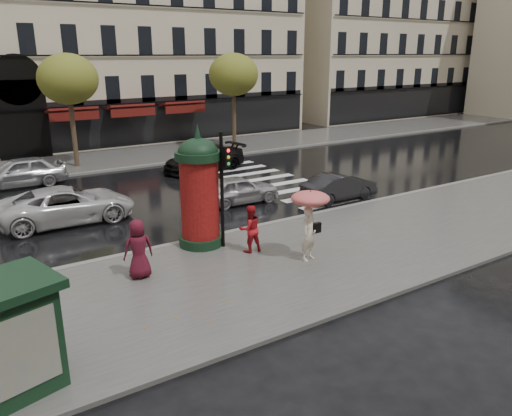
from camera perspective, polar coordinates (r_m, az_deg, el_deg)
ground at (r=16.80m, az=2.34°, el=-5.97°), size 160.00×160.00×0.00m
near_sidewalk at (r=16.40m, az=3.35°, el=-6.35°), size 90.00×7.00×0.12m
far_sidewalk at (r=33.47m, az=-16.82°, el=5.25°), size 90.00×6.00×0.12m
near_kerb at (r=19.12m, az=-2.85°, el=-2.78°), size 90.00×0.25×0.14m
far_kerb at (r=30.65m, az=-15.20°, el=4.35°), size 90.00×0.25×0.14m
zebra_crossing at (r=27.55m, az=1.04°, el=3.40°), size 3.60×11.75×0.01m
bldg_far_right at (r=60.65m, az=13.22°, el=21.33°), size 24.00×14.00×22.90m
tree_far_left at (r=31.38m, az=-20.69°, el=13.58°), size 3.40×3.40×6.64m
tree_far_right at (r=35.48m, az=-2.58°, el=14.94°), size 3.40×3.40×6.64m
woman_umbrella at (r=16.08m, az=6.18°, el=-0.67°), size 1.25×1.25×2.39m
woman_red at (r=16.89m, az=-0.71°, el=-2.38°), size 0.86×0.71×1.65m
man_burgundy at (r=15.35m, az=-13.30°, el=-4.58°), size 0.94×0.66×1.83m
morris_column at (r=17.27m, az=-6.49°, el=2.23°), size 1.59×1.59×4.29m
traffic_light at (r=16.86m, az=-3.74°, el=3.31°), size 0.30×0.40×4.04m
newsstand at (r=11.17m, az=-26.57°, el=-12.98°), size 2.34×2.12×2.38m
car_silver at (r=22.83m, az=-2.08°, el=2.12°), size 3.89×1.68×1.31m
car_darkgrey at (r=23.70m, az=9.47°, el=2.40°), size 3.83×1.37×1.26m
car_white at (r=21.62m, az=-20.75°, el=0.34°), size 5.38×2.58×1.48m
car_black at (r=29.41m, az=-5.94°, el=5.64°), size 5.22×2.63×1.45m
car_far_silver at (r=28.38m, az=-25.43°, el=3.72°), size 4.57×1.88×1.55m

